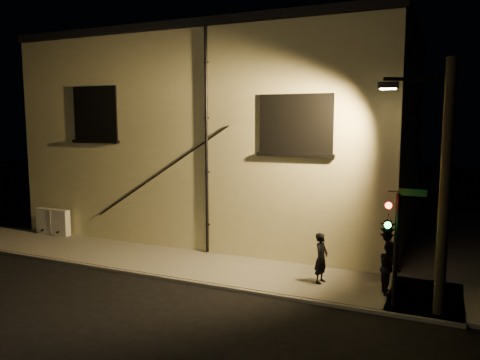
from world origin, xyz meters
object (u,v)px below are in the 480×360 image
at_px(streetlamp_pole, 440,181).
at_px(pedestrian_a, 321,258).
at_px(utility_cabinet, 53,222).
at_px(traffic_signal, 388,228).
at_px(pedestrian_b, 390,267).

bearing_deg(streetlamp_pole, pedestrian_a, 163.38).
height_order(utility_cabinet, streetlamp_pole, streetlamp_pole).
xyz_separation_m(utility_cabinet, streetlamp_pole, (15.59, -2.27, 2.88)).
bearing_deg(traffic_signal, pedestrian_a, 149.62).
distance_m(utility_cabinet, traffic_signal, 14.70).
xyz_separation_m(utility_cabinet, pedestrian_b, (14.36, -1.37, 0.21)).
distance_m(pedestrian_b, traffic_signal, 1.80).
bearing_deg(pedestrian_a, streetlamp_pole, -96.12).
height_order(pedestrian_a, traffic_signal, traffic_signal).
bearing_deg(streetlamp_pole, traffic_signal, -168.56).
height_order(utility_cabinet, traffic_signal, traffic_signal).
bearing_deg(utility_cabinet, pedestrian_a, -6.01).
height_order(pedestrian_b, streetlamp_pole, streetlamp_pole).
distance_m(pedestrian_a, streetlamp_pole, 4.33).
xyz_separation_m(pedestrian_a, traffic_signal, (2.07, -1.21, 1.39)).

